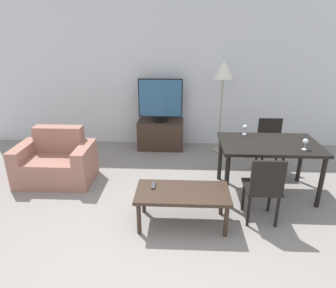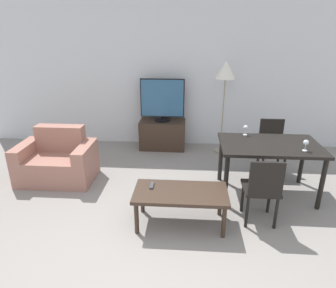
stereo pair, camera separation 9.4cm
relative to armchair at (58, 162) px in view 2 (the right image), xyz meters
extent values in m
plane|color=gray|center=(1.59, -1.85, -0.28)|extent=(18.00, 18.00, 0.00)
cube|color=silver|center=(1.59, 1.70, 1.07)|extent=(7.29, 0.06, 2.70)
cube|color=#9E6B5B|center=(0.00, -0.04, -0.09)|extent=(0.73, 0.69, 0.39)
cube|color=#9E6B5B|center=(0.00, 0.21, 0.30)|extent=(0.73, 0.20, 0.39)
cube|color=#9E6B5B|center=(-0.46, -0.04, 0.00)|extent=(0.18, 0.69, 0.57)
cube|color=#9E6B5B|center=(0.46, -0.04, 0.00)|extent=(0.18, 0.69, 0.57)
cube|color=#38281E|center=(1.47, 1.40, -0.01)|extent=(0.85, 0.46, 0.54)
cylinder|color=black|center=(1.47, 1.40, 0.27)|extent=(0.28, 0.28, 0.03)
cylinder|color=black|center=(1.47, 1.40, 0.31)|extent=(0.04, 0.04, 0.05)
cube|color=black|center=(1.47, 1.40, 0.69)|extent=(0.81, 0.04, 0.70)
cube|color=#2D5B84|center=(1.47, 1.38, 0.69)|extent=(0.77, 0.01, 0.67)
cube|color=#38281E|center=(1.89, -1.00, 0.13)|extent=(1.07, 0.54, 0.04)
cylinder|color=#38281E|center=(1.41, -1.22, -0.09)|extent=(0.05, 0.05, 0.39)
cylinder|color=#38281E|center=(2.37, -1.22, -0.09)|extent=(0.05, 0.05, 0.39)
cylinder|color=#38281E|center=(1.41, -0.79, -0.09)|extent=(0.05, 0.05, 0.39)
cylinder|color=#38281E|center=(2.37, -0.79, -0.09)|extent=(0.05, 0.05, 0.39)
cube|color=black|center=(3.04, -0.21, 0.43)|extent=(1.30, 0.83, 0.04)
cylinder|color=black|center=(2.45, -0.56, 0.06)|extent=(0.06, 0.06, 0.70)
cylinder|color=black|center=(3.63, -0.56, 0.06)|extent=(0.06, 0.06, 0.70)
cylinder|color=black|center=(2.45, 0.15, 0.06)|extent=(0.06, 0.06, 0.70)
cylinder|color=black|center=(3.63, 0.15, 0.06)|extent=(0.06, 0.06, 0.70)
cube|color=black|center=(2.81, -0.85, 0.14)|extent=(0.40, 0.40, 0.04)
cylinder|color=black|center=(2.65, -0.69, -0.08)|extent=(0.04, 0.04, 0.41)
cylinder|color=black|center=(2.97, -0.69, -0.08)|extent=(0.04, 0.04, 0.41)
cylinder|color=black|center=(2.65, -1.02, -0.08)|extent=(0.04, 0.04, 0.41)
cylinder|color=black|center=(2.97, -1.02, -0.08)|extent=(0.04, 0.04, 0.41)
cube|color=black|center=(2.81, -1.04, 0.36)|extent=(0.37, 0.04, 0.40)
cube|color=black|center=(3.27, 0.44, 0.14)|extent=(0.40, 0.40, 0.04)
cylinder|color=black|center=(3.11, 0.27, -0.08)|extent=(0.04, 0.04, 0.41)
cylinder|color=black|center=(3.43, 0.27, -0.08)|extent=(0.04, 0.04, 0.41)
cylinder|color=black|center=(3.11, 0.60, -0.08)|extent=(0.04, 0.04, 0.41)
cylinder|color=black|center=(3.43, 0.60, -0.08)|extent=(0.04, 0.04, 0.41)
cube|color=black|center=(3.27, 0.62, 0.36)|extent=(0.37, 0.04, 0.40)
cylinder|color=gray|center=(2.57, 1.29, -0.27)|extent=(0.24, 0.24, 0.02)
cylinder|color=gray|center=(2.57, 1.29, 0.41)|extent=(0.02, 0.02, 1.33)
cone|color=white|center=(2.57, 1.29, 1.22)|extent=(0.35, 0.35, 0.30)
cube|color=#38383D|center=(1.55, -0.91, 0.16)|extent=(0.04, 0.15, 0.02)
cylinder|color=silver|center=(2.77, 0.12, 0.46)|extent=(0.06, 0.06, 0.01)
cylinder|color=silver|center=(2.77, 0.12, 0.50)|extent=(0.01, 0.01, 0.07)
sphere|color=silver|center=(2.77, 0.12, 0.57)|extent=(0.07, 0.07, 0.07)
cylinder|color=silver|center=(3.41, -0.43, 0.46)|extent=(0.06, 0.06, 0.01)
cylinder|color=silver|center=(3.41, -0.43, 0.50)|extent=(0.01, 0.01, 0.07)
sphere|color=silver|center=(3.41, -0.43, 0.57)|extent=(0.07, 0.07, 0.07)
camera|label=1|loc=(1.87, -3.99, 1.87)|focal=32.00mm
camera|label=2|loc=(1.96, -3.98, 1.87)|focal=32.00mm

